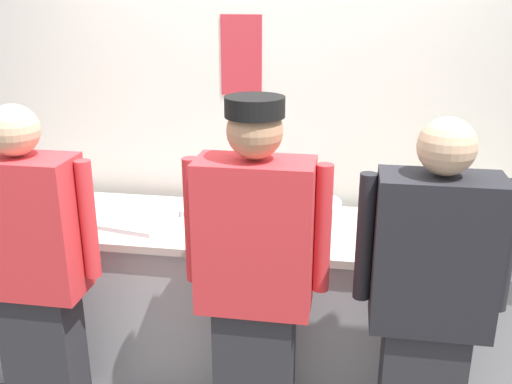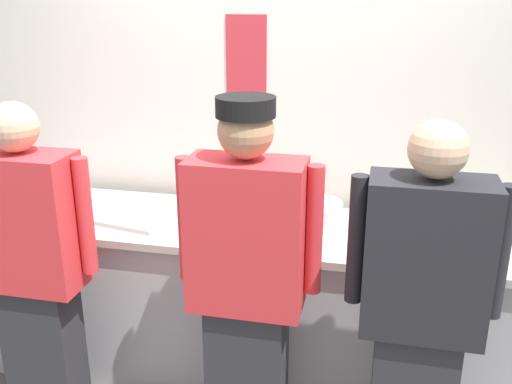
# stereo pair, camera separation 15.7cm
# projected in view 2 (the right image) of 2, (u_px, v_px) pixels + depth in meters

# --- Properties ---
(wall_back) EXTENTS (4.68, 0.11, 2.82)m
(wall_back) POSITION_uv_depth(u_px,v_px,m) (277.00, 114.00, 3.28)
(wall_back) COLOR silver
(wall_back) RESTS_ON ground
(prep_counter) EXTENTS (2.98, 0.71, 0.92)m
(prep_counter) POSITION_uv_depth(u_px,v_px,m) (258.00, 302.00, 3.15)
(prep_counter) COLOR #B2B2B7
(prep_counter) RESTS_ON ground
(chef_near_left) EXTENTS (0.60, 0.24, 1.65)m
(chef_near_left) POSITION_uv_depth(u_px,v_px,m) (34.00, 270.00, 2.63)
(chef_near_left) COLOR #2D2D33
(chef_near_left) RESTS_ON ground
(chef_center) EXTENTS (0.61, 0.24, 1.70)m
(chef_center) POSITION_uv_depth(u_px,v_px,m) (247.00, 284.00, 2.41)
(chef_center) COLOR #2D2D33
(chef_center) RESTS_ON ground
(chef_far_right) EXTENTS (0.61, 0.24, 1.65)m
(chef_far_right) POSITION_uv_depth(u_px,v_px,m) (420.00, 313.00, 2.27)
(chef_far_right) COLOR #2D2D33
(chef_far_right) RESTS_ON ground
(plate_stack_front) EXTENTS (0.24, 0.24, 0.06)m
(plate_stack_front) POSITION_uv_depth(u_px,v_px,m) (401.00, 229.00, 2.87)
(plate_stack_front) COLOR white
(plate_stack_front) RESTS_ON prep_counter
(plate_stack_rear) EXTENTS (0.22, 0.22, 0.05)m
(plate_stack_rear) POSITION_uv_depth(u_px,v_px,m) (239.00, 221.00, 2.99)
(plate_stack_rear) COLOR white
(plate_stack_rear) RESTS_ON prep_counter
(mixing_bowl_steel) EXTENTS (0.30, 0.30, 0.12)m
(mixing_bowl_steel) POSITION_uv_depth(u_px,v_px,m) (314.00, 213.00, 3.00)
(mixing_bowl_steel) COLOR #B7BABF
(mixing_bowl_steel) RESTS_ON prep_counter
(sheet_tray) EXTENTS (0.49, 0.43, 0.02)m
(sheet_tray) POSITION_uv_depth(u_px,v_px,m) (134.00, 216.00, 3.09)
(sheet_tray) COLOR #B7BABF
(sheet_tray) RESTS_ON prep_counter
(squeeze_bottle_primary) EXTENTS (0.06, 0.06, 0.20)m
(squeeze_bottle_primary) POSITION_uv_depth(u_px,v_px,m) (429.00, 209.00, 2.96)
(squeeze_bottle_primary) COLOR #E5E066
(squeeze_bottle_primary) RESTS_ON prep_counter
(squeeze_bottle_secondary) EXTENTS (0.06, 0.06, 0.20)m
(squeeze_bottle_secondary) POSITION_uv_depth(u_px,v_px,m) (480.00, 219.00, 2.83)
(squeeze_bottle_secondary) COLOR #E5E066
(squeeze_bottle_secondary) RESTS_ON prep_counter
(ramekin_red_sauce) EXTENTS (0.08, 0.08, 0.04)m
(ramekin_red_sauce) POSITION_uv_depth(u_px,v_px,m) (90.00, 199.00, 3.31)
(ramekin_red_sauce) COLOR white
(ramekin_red_sauce) RESTS_ON prep_counter
(ramekin_green_sauce) EXTENTS (0.10, 0.10, 0.04)m
(ramekin_green_sauce) POSITION_uv_depth(u_px,v_px,m) (190.00, 210.00, 3.14)
(ramekin_green_sauce) COLOR white
(ramekin_green_sauce) RESTS_ON prep_counter
(ramekin_orange_sauce) EXTENTS (0.11, 0.11, 0.04)m
(ramekin_orange_sauce) POSITION_uv_depth(u_px,v_px,m) (62.00, 198.00, 3.32)
(ramekin_orange_sauce) COLOR white
(ramekin_orange_sauce) RESTS_ON prep_counter
(deli_cup) EXTENTS (0.09, 0.09, 0.08)m
(deli_cup) POSITION_uv_depth(u_px,v_px,m) (476.00, 240.00, 2.72)
(deli_cup) COLOR white
(deli_cup) RESTS_ON prep_counter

